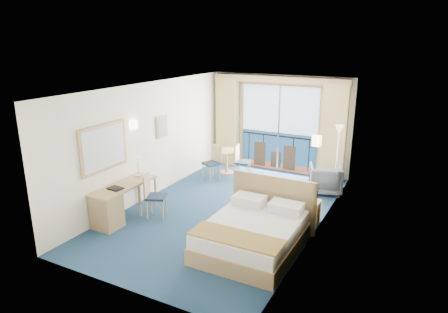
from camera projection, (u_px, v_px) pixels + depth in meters
floor at (226, 211)px, 8.78m from camera, size 6.50×6.50×0.00m
room_walls at (226, 132)px, 8.28m from camera, size 4.04×6.54×2.72m
balcony_door at (278, 131)px, 11.19m from camera, size 2.36×0.03×2.52m
curtain_left at (227, 122)px, 11.72m from camera, size 0.65×0.22×2.55m
curtain_right at (333, 133)px, 10.34m from camera, size 0.65×0.22×2.55m
pelmet at (279, 80)px, 10.68m from camera, size 3.80×0.25×0.18m
mirror at (104, 148)px, 7.95m from camera, size 0.05×1.25×0.95m
wall_print at (162, 127)px, 9.59m from camera, size 0.04×0.42×0.52m
sconce_left at (134, 125)px, 8.61m from camera, size 0.18×0.18×0.18m
sconce_right at (317, 141)px, 7.27m from camera, size 0.18×0.18×0.18m
bed at (254, 233)px, 7.13m from camera, size 1.72×2.05×1.08m
nightstand at (310, 212)px, 8.14m from camera, size 0.37×0.35×0.49m
phone at (311, 199)px, 8.08m from camera, size 0.18×0.15×0.07m
armchair at (325, 179)px, 9.73m from camera, size 0.95×0.97×0.70m
floor_lamp at (338, 142)px, 9.55m from camera, size 0.23×0.23×1.67m
desk at (111, 207)px, 7.99m from camera, size 0.54×1.56×0.73m
desk_chair at (152, 193)px, 8.35m from camera, size 0.53×0.53×0.94m
folder at (115, 188)px, 8.02m from camera, size 0.31×0.25×0.03m
desk_lamp at (138, 162)px, 8.65m from camera, size 0.12×0.12×0.44m
round_table at (227, 156)px, 11.10m from camera, size 0.73×0.73×0.66m
table_chair_a at (240, 159)px, 10.80m from camera, size 0.44×0.44×0.88m
table_chair_b at (214, 160)px, 10.65m from camera, size 0.52×0.53×0.92m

